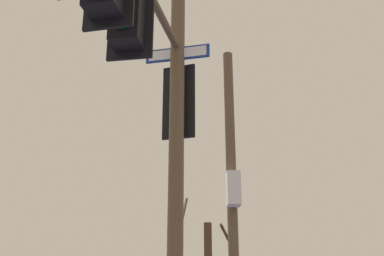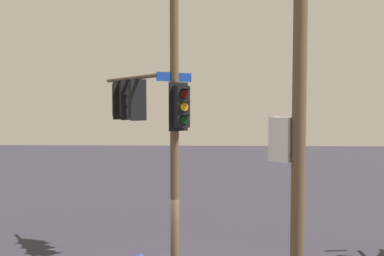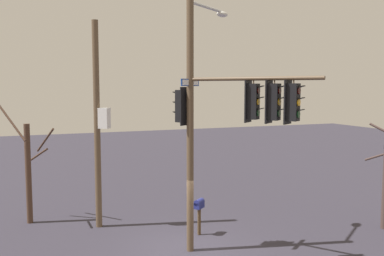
% 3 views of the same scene
% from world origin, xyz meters
% --- Properties ---
extents(main_signal_pole_assembly, '(5.29, 3.15, 8.75)m').
position_xyz_m(main_signal_pole_assembly, '(-0.94, -0.81, 5.07)').
color(main_signal_pole_assembly, brown).
rests_on(main_signal_pole_assembly, ground).
extents(secondary_pole_assembly, '(0.58, 0.64, 8.29)m').
position_xyz_m(secondary_pole_assembly, '(3.64, 2.42, 4.20)').
color(secondary_pole_assembly, brown).
rests_on(secondary_pole_assembly, ground).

